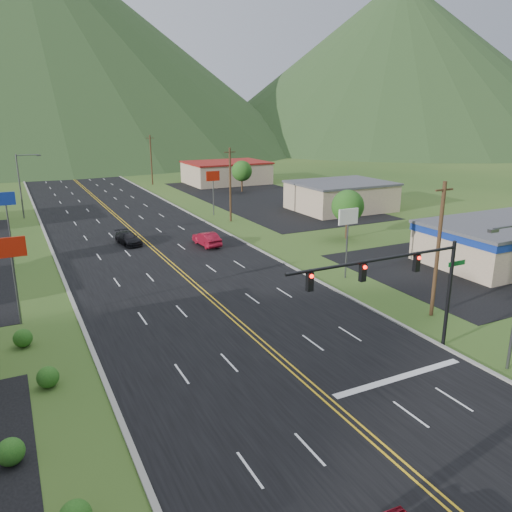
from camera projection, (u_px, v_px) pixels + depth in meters
name	position (u px, v px, depth m)	size (l,w,h in m)	color
traffic_signal	(403.00, 276.00, 29.34)	(13.10, 0.43, 7.00)	black
streetlight_west	(22.00, 182.00, 69.60)	(3.28, 0.25, 9.00)	#59595E
building_east_near	(503.00, 240.00, 49.78)	(15.40, 10.40, 4.10)	#D0B890
building_east_mid	(341.00, 196.00, 76.40)	(14.40, 11.40, 4.30)	#D0B890
building_east_far	(226.00, 172.00, 104.67)	(16.40, 12.40, 4.50)	#D0B890
pole_sign_west_a	(12.00, 256.00, 34.32)	(2.00, 0.18, 6.40)	#59595E
pole_sign_west_b	(6.00, 205.00, 53.19)	(2.00, 0.18, 6.40)	#59595E
pole_sign_east_a	(348.00, 224.00, 44.24)	(2.00, 0.18, 6.40)	#59595E
pole_sign_east_b	(213.00, 181.00, 71.69)	(2.00, 0.18, 6.40)	#59595E
tree_east_a	(348.00, 206.00, 58.74)	(3.84, 3.84, 5.82)	#382314
tree_east_b	(242.00, 171.00, 93.06)	(3.84, 3.84, 5.82)	#382314
utility_pole_a	(438.00, 249.00, 35.86)	(1.60, 0.28, 10.00)	#382314
utility_pole_b	(230.00, 184.00, 67.60)	(1.60, 0.28, 10.00)	#382314
utility_pole_c	(151.00, 160.00, 101.91)	(1.60, 0.28, 10.00)	#382314
utility_pole_d	(112.00, 147.00, 136.22)	(1.60, 0.28, 10.00)	#382314
mountain_n	(25.00, 36.00, 192.86)	(220.00, 220.00, 85.00)	#1F3A1A
mountain_ne	(396.00, 63.00, 221.11)	(180.00, 180.00, 70.00)	#1F3A1A
car_dark_mid	(128.00, 239.00, 56.85)	(1.89, 4.65, 1.35)	black
car_red_far	(207.00, 239.00, 56.22)	(1.64, 4.70, 1.55)	maroon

